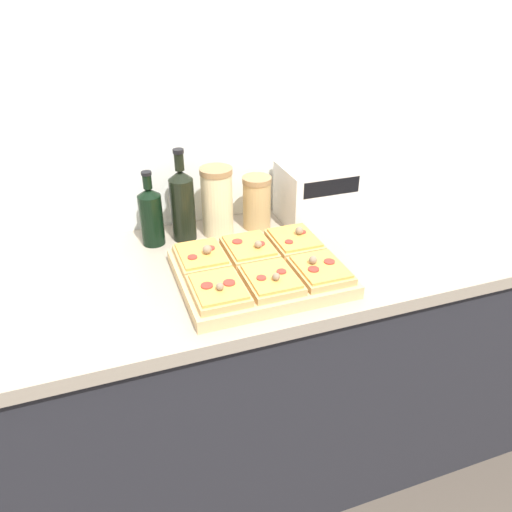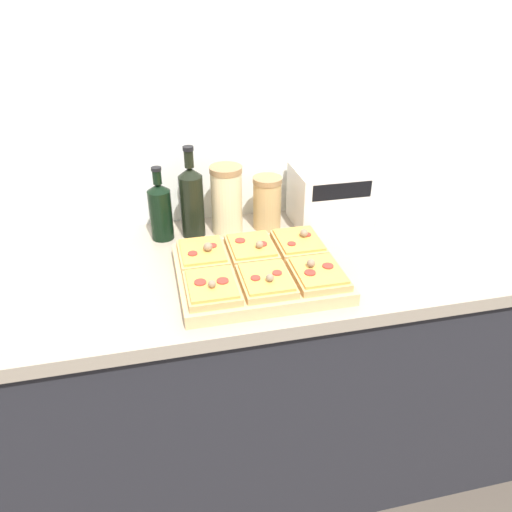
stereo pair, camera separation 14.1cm
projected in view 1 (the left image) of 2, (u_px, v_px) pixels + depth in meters
name	position (u px, v px, depth m)	size (l,w,h in m)	color
wall_back	(223.00, 110.00, 1.61)	(6.00, 0.06, 2.50)	silver
kitchen_counter	(259.00, 369.00, 1.73)	(2.63, 0.67, 0.89)	#232328
cutting_board	(260.00, 273.00, 1.40)	(0.45, 0.38, 0.04)	tan
pizza_slice_back_left	(201.00, 256.00, 1.42)	(0.13, 0.17, 0.05)	tan
pizza_slice_back_center	(249.00, 248.00, 1.46)	(0.13, 0.17, 0.05)	tan
pizza_slice_back_right	(295.00, 240.00, 1.50)	(0.13, 0.17, 0.05)	tan
pizza_slice_front_left	(218.00, 290.00, 1.27)	(0.13, 0.17, 0.05)	tan
pizza_slice_front_center	(271.00, 279.00, 1.32)	(0.13, 0.17, 0.05)	tan
pizza_slice_front_right	(320.00, 270.00, 1.36)	(0.13, 0.17, 0.05)	tan
olive_oil_bottle	(151.00, 215.00, 1.55)	(0.07, 0.07, 0.24)	black
wine_bottle	(182.00, 204.00, 1.56)	(0.08, 0.08, 0.30)	black
grain_jar_tall	(217.00, 201.00, 1.60)	(0.10, 0.10, 0.23)	beige
grain_jar_short	(257.00, 202.00, 1.65)	(0.10, 0.10, 0.18)	tan
toaster_oven	(317.00, 193.00, 1.70)	(0.27, 0.20, 0.19)	beige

